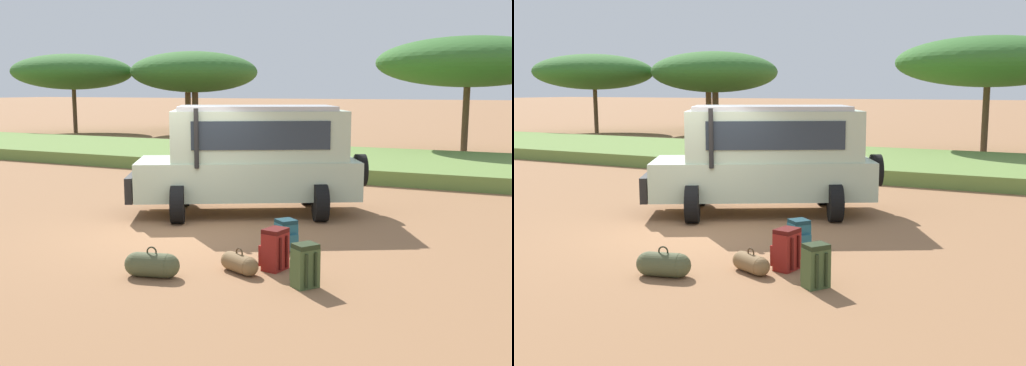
# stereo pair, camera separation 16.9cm
# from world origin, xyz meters

# --- Properties ---
(ground_plane) EXTENTS (320.00, 320.00, 0.00)m
(ground_plane) POSITION_xyz_m (0.00, 0.00, 0.00)
(ground_plane) COLOR #936642
(grass_bank) EXTENTS (120.00, 7.00, 0.44)m
(grass_bank) POSITION_xyz_m (0.00, 10.88, 0.22)
(grass_bank) COLOR olive
(grass_bank) RESTS_ON ground_plane
(safari_vehicle) EXTENTS (5.32, 4.01, 2.44)m
(safari_vehicle) POSITION_xyz_m (0.29, 2.30, 1.29)
(safari_vehicle) COLOR #B2C6A8
(safari_vehicle) RESTS_ON ground_plane
(backpack_beside_front_wheel) EXTENTS (0.44, 0.44, 0.66)m
(backpack_beside_front_wheel) POSITION_xyz_m (2.49, -1.49, 0.32)
(backpack_beside_front_wheel) COLOR maroon
(backpack_beside_front_wheel) RESTS_ON ground_plane
(backpack_cluster_center) EXTENTS (0.45, 0.44, 0.64)m
(backpack_cluster_center) POSITION_xyz_m (3.22, -2.07, 0.31)
(backpack_cluster_center) COLOR #42562D
(backpack_cluster_center) RESTS_ON ground_plane
(backpack_near_rear_wheel) EXTENTS (0.48, 0.46, 0.55)m
(backpack_near_rear_wheel) POSITION_xyz_m (2.23, -0.35, 0.27)
(backpack_near_rear_wheel) COLOR #235B6B
(backpack_near_rear_wheel) RESTS_ON ground_plane
(duffel_bag_low_black_case) EXTENTS (0.85, 0.48, 0.47)m
(duffel_bag_low_black_case) POSITION_xyz_m (0.97, -2.62, 0.19)
(duffel_bag_low_black_case) COLOR #4C5133
(duffel_bag_low_black_case) RESTS_ON ground_plane
(duffel_bag_soft_canvas) EXTENTS (0.72, 0.48, 0.40)m
(duffel_bag_soft_canvas) POSITION_xyz_m (2.07, -1.87, 0.15)
(duffel_bag_soft_canvas) COLOR brown
(duffel_bag_soft_canvas) RESTS_ON ground_plane
(acacia_tree_far_left) EXTENTS (7.63, 7.50, 5.03)m
(acacia_tree_far_left) POSITION_xyz_m (-21.16, 20.42, 3.90)
(acacia_tree_far_left) COLOR brown
(acacia_tree_far_left) RESTS_ON ground_plane
(acacia_tree_left_mid) EXTENTS (4.80, 5.13, 4.31)m
(acacia_tree_left_mid) POSITION_xyz_m (-17.10, 27.74, 3.47)
(acacia_tree_left_mid) COLOR brown
(acacia_tree_left_mid) RESTS_ON ground_plane
(acacia_tree_centre_back) EXTENTS (7.90, 8.14, 5.16)m
(acacia_tree_centre_back) POSITION_xyz_m (-13.78, 23.22, 3.87)
(acacia_tree_centre_back) COLOR brown
(acacia_tree_centre_back) RESTS_ON ground_plane
(acacia_tree_right_mid) EXTENTS (7.53, 6.71, 4.93)m
(acacia_tree_right_mid) POSITION_xyz_m (3.33, 16.42, 3.90)
(acacia_tree_right_mid) COLOR brown
(acacia_tree_right_mid) RESTS_ON ground_plane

